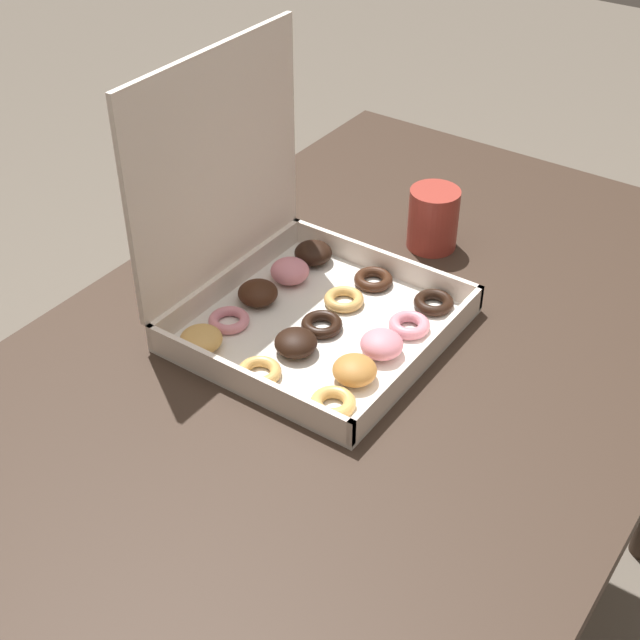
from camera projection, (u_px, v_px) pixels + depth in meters
name	position (u px, v px, depth m)	size (l,w,h in m)	color
dining_table	(370.00, 397.00, 1.25)	(1.21, 0.79, 0.77)	#38281E
donut_box	(289.00, 277.00, 1.17)	(0.33, 0.32, 0.35)	silver
coffee_mug	(433.00, 218.00, 1.33)	(0.08, 0.08, 0.09)	#A3382D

